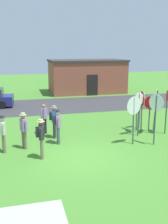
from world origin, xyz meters
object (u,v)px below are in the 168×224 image
person_on_left (58,124)px  stop_sign_center_cluster (167,104)px  stop_sign_rear_right (139,107)px  person_in_blue (3,132)px  stop_sign_nearest (134,111)px  stop_sign_far_back (156,103)px  stop_sign_tallest (142,104)px  stop_sign_leaning_right (156,110)px  stop_sign_low_front (140,107)px  stop_sign_leaning_left (137,107)px  stop_sign_rear_left (150,107)px  person_in_teal (24,129)px  person_with_sunhat (41,136)px  person_near_signs (54,119)px  person_holding_notes (44,117)px

person_on_left → stop_sign_center_cluster: bearing=1.2°
stop_sign_rear_right → person_in_blue: stop_sign_rear_right is taller
stop_sign_nearest → stop_sign_far_back: bearing=33.4°
person_in_blue → stop_sign_far_back: bearing=5.7°
stop_sign_tallest → person_in_blue: bearing=-171.4°
stop_sign_leaning_right → person_in_blue: stop_sign_leaning_right is taller
stop_sign_tallest → stop_sign_rear_right: (-0.38, -0.40, -0.06)m
stop_sign_low_front → stop_sign_leaning_left: size_ratio=0.93×
stop_sign_far_back → stop_sign_rear_left: 0.58m
stop_sign_far_back → person_in_teal: 7.15m
stop_sign_low_front → person_with_sunhat: 6.79m
stop_sign_rear_right → person_in_teal: bearing=-175.6°
person_near_signs → stop_sign_center_cluster: bearing=-7.8°
stop_sign_rear_left → stop_sign_leaning_left: stop_sign_rear_left is taller
stop_sign_leaning_left → person_in_blue: size_ratio=1.17×
stop_sign_nearest → person_on_left: stop_sign_nearest is taller
stop_sign_leaning_right → stop_sign_rear_right: (-0.17, 1.50, -0.15)m
stop_sign_rear_left → stop_sign_rear_right: (-0.96, -0.55, 0.20)m
stop_sign_leaning_left → person_holding_notes: stop_sign_leaning_left is taller
stop_sign_center_cluster → person_on_left: size_ratio=1.42×
stop_sign_center_cluster → person_in_blue: stop_sign_center_cluster is taller
stop_sign_tallest → person_near_signs: stop_sign_tallest is taller
stop_sign_leaning_left → person_holding_notes: 5.24m
stop_sign_leaning_left → person_holding_notes: size_ratio=1.20×
person_in_blue → stop_sign_low_front: bearing=14.2°
stop_sign_leaning_right → stop_sign_leaning_left: 2.38m
stop_sign_low_front → stop_sign_center_cluster: bearing=-54.0°
stop_sign_nearest → person_on_left: (-3.59, 0.94, -0.65)m
stop_sign_low_front → person_on_left: size_ratio=1.09×
stop_sign_center_cluster → person_with_sunhat: 7.25m
stop_sign_far_back → person_with_sunhat: bearing=-163.4°
stop_sign_low_front → stop_sign_rear_right: (-0.68, -1.23, 0.33)m
stop_sign_low_front → stop_sign_rear_left: size_ratio=0.92×
person_holding_notes → person_in_blue: 3.06m
stop_sign_rear_right → person_with_sunhat: stop_sign_rear_right is taller
stop_sign_far_back → stop_sign_leaning_right: 1.81m
stop_sign_leaning_left → person_holding_notes: bearing=172.5°
stop_sign_low_front → person_in_teal: (-6.72, -1.69, -0.29)m
stop_sign_leaning_right → stop_sign_far_back: bearing=61.1°
stop_sign_tallest → person_in_teal: bearing=-172.4°
stop_sign_low_front → stop_sign_rear_right: bearing=-118.8°
person_on_left → stop_sign_far_back: bearing=3.0°
stop_sign_low_front → stop_sign_rear_left: 0.74m
stop_sign_far_back → person_near_signs: bearing=173.1°
stop_sign_low_front → stop_sign_leaning_right: size_ratio=0.75×
stop_sign_rear_right → person_in_teal: (-6.04, -0.46, -0.62)m
stop_sign_rear_right → stop_sign_leaning_right: bearing=-83.7°
stop_sign_low_front → stop_sign_center_cluster: stop_sign_center_cluster is taller
person_on_left → stop_sign_leaning_right: bearing=-15.9°
stop_sign_rear_right → stop_sign_leaning_left: bearing=70.7°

